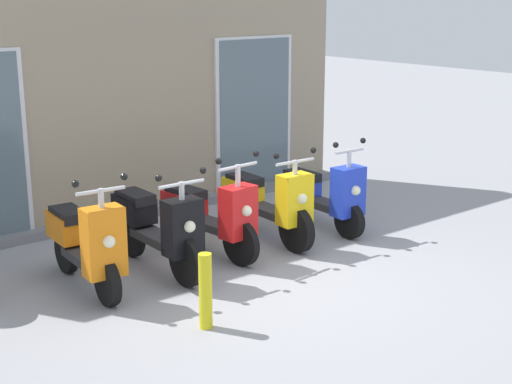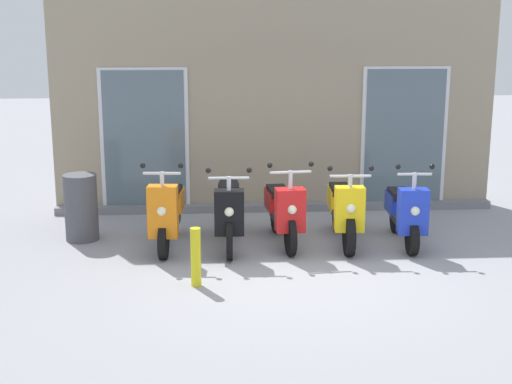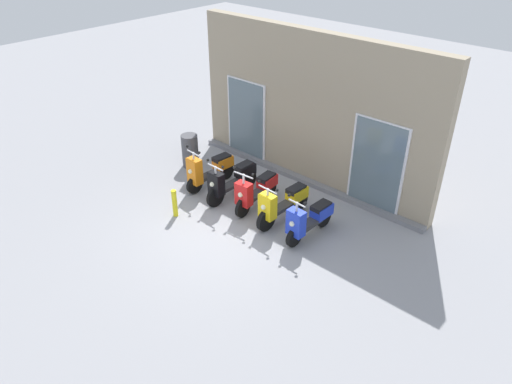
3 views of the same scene
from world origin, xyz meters
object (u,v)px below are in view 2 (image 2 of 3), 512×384
object	(u,v)px
scooter_orange	(168,212)
curb_bollard	(196,257)
scooter_black	(229,210)
trash_bin	(81,207)
scooter_yellow	(344,210)
scooter_red	(283,210)
scooter_blue	(405,212)

from	to	relation	value
scooter_orange	curb_bollard	xyz separation A→B (m)	(0.40, -1.49, -0.15)
scooter_black	trash_bin	distance (m)	2.10
scooter_yellow	scooter_red	bearing A→B (deg)	179.35
trash_bin	scooter_yellow	bearing A→B (deg)	-5.78
scooter_orange	trash_bin	distance (m)	1.31
scooter_blue	trash_bin	xyz separation A→B (m)	(-4.47, 0.47, 0.02)
scooter_blue	trash_bin	world-z (taller)	scooter_blue
curb_bollard	scooter_yellow	bearing A→B (deg)	37.80
trash_bin	curb_bollard	xyz separation A→B (m)	(1.63, -1.93, -0.12)
scooter_orange	scooter_black	size ratio (longest dim) A/B	0.91
scooter_red	curb_bollard	distance (m)	1.97
scooter_yellow	scooter_blue	bearing A→B (deg)	-6.98
scooter_orange	scooter_red	distance (m)	1.58
scooter_orange	trash_bin	bearing A→B (deg)	160.37
scooter_black	trash_bin	bearing A→B (deg)	167.81
scooter_orange	scooter_black	world-z (taller)	scooter_orange
scooter_red	scooter_blue	xyz separation A→B (m)	(1.67, -0.11, -0.03)
scooter_black	scooter_red	bearing A→B (deg)	6.49
scooter_black	curb_bollard	bearing A→B (deg)	-106.00
scooter_red	scooter_yellow	bearing A→B (deg)	-0.65
scooter_red	trash_bin	size ratio (longest dim) A/B	1.70
scooter_orange	scooter_yellow	xyz separation A→B (m)	(2.41, 0.07, -0.03)
scooter_orange	trash_bin	size ratio (longest dim) A/B	1.63
scooter_blue	trash_bin	size ratio (longest dim) A/B	1.59
scooter_yellow	scooter_orange	bearing A→B (deg)	-178.34
scooter_black	scooter_blue	distance (m)	2.42
scooter_orange	trash_bin	xyz separation A→B (m)	(-1.23, 0.44, -0.03)
scooter_blue	curb_bollard	size ratio (longest dim) A/B	2.13
scooter_black	scooter_blue	xyz separation A→B (m)	(2.42, -0.03, -0.06)
trash_bin	scooter_red	bearing A→B (deg)	-7.30
scooter_red	scooter_yellow	distance (m)	0.84
scooter_yellow	trash_bin	distance (m)	3.66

